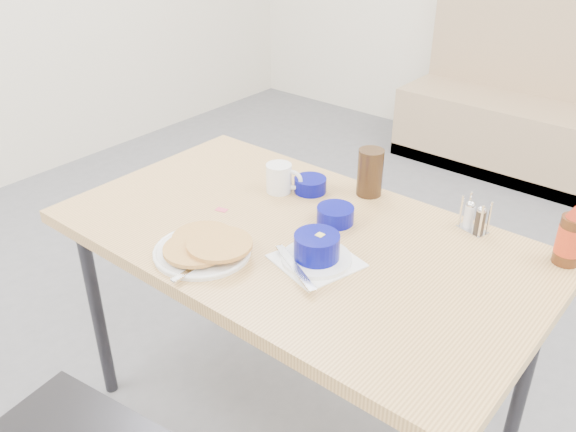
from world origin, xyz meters
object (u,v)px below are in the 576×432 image
Objects in this scene: dining_table at (298,252)px; pancake_plate at (204,247)px; condiment_caddy at (474,219)px; syrup_bottle at (571,237)px; coffee_mug at (280,178)px; butter_bowl at (335,215)px; grits_setting at (316,250)px; creamer_bowl at (310,185)px; booth_bench at (561,123)px; amber_tumbler at (370,172)px.

pancake_plate reaches higher than dining_table.
condiment_caddy is 0.27m from syrup_bottle.
butter_bowl is at bearing -10.95° from coffee_mug.
butter_bowl is at bearing 64.30° from pancake_plate.
coffee_mug is 1.08× the size of butter_bowl.
grits_setting is at bearing -36.74° from coffee_mug.
creamer_bowl is at bearing 90.43° from pancake_plate.
booth_bench is at bearing 92.75° from grits_setting.
condiment_caddy reaches higher than creamer_bowl.
grits_setting is at bearing -105.78° from condiment_caddy.
pancake_plate is 2.79× the size of condiment_caddy.
creamer_bowl is at bearing -93.41° from booth_bench.
pancake_plate is (-0.13, -2.78, 0.43)m from booth_bench.
dining_table is at bearing 147.31° from grits_setting.
booth_bench is 2.34m from syrup_bottle.
booth_bench reaches higher than amber_tumbler.
creamer_bowl is (-0.00, 0.47, 0.00)m from pancake_plate.
condiment_caddy is at bearing -0.00° from amber_tumbler.
creamer_bowl is at bearing 148.33° from butter_bowl.
amber_tumbler is at bearing 95.95° from butter_bowl.
booth_bench is at bearing 86.59° from creamer_bowl.
coffee_mug is at bearing -95.16° from booth_bench.
amber_tumbler is at bearing 180.00° from syrup_bottle.
condiment_caddy is at bearing -80.24° from booth_bench.
coffee_mug is (-0.21, 0.17, 0.11)m from dining_table.
grits_setting is 2.49× the size of creamer_bowl.
condiment_caddy reaches higher than butter_bowl.
pancake_plate is 1.10× the size of grits_setting.
coffee_mug is at bearing -168.87° from syrup_bottle.
booth_bench reaches higher than dining_table.
grits_setting is at bearing -67.64° from butter_bowl.
syrup_bottle is at bearing 39.34° from grits_setting.
butter_bowl is at bearing -160.02° from syrup_bottle.
amber_tumbler reaches higher than coffee_mug.
grits_setting is 0.49m from condiment_caddy.
pancake_plate is at bearing -115.70° from butter_bowl.
butter_bowl reaches higher than dining_table.
butter_bowl is (0.04, -2.41, 0.43)m from booth_bench.
dining_table is 13.65× the size of condiment_caddy.
dining_table is at bearing -122.87° from condiment_caddy.
syrup_bottle reaches higher than coffee_mug.
creamer_bowl is at bearing 120.42° from dining_table.
dining_table is 0.30m from coffee_mug.
coffee_mug reaches higher than grits_setting.
creamer_bowl is (-0.14, 0.23, 0.09)m from dining_table.
amber_tumbler reaches higher than pancake_plate.
dining_table is 0.18m from grits_setting.
grits_setting is at bearing -32.69° from dining_table.
syrup_bottle reaches higher than pancake_plate.
butter_bowl is at bearing 112.36° from grits_setting.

